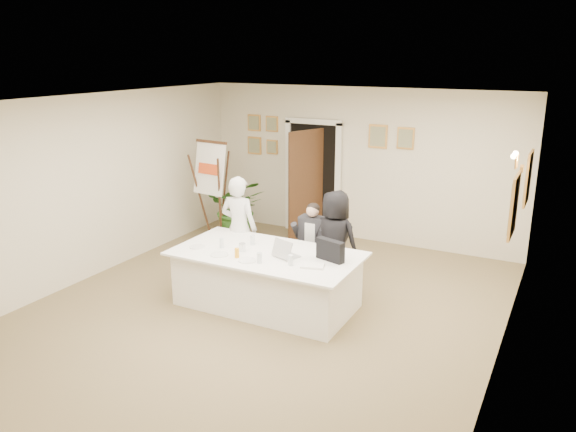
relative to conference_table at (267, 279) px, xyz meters
The scene contains 28 objects.
floor 0.42m from the conference_table, 76.65° to the right, with size 7.00×7.00×0.00m, color olive.
ceiling 2.41m from the conference_table, 76.65° to the right, with size 6.00×7.00×0.02m, color white.
wall_back 3.51m from the conference_table, 89.43° to the left, with size 6.00×0.10×2.80m, color beige.
wall_front 3.78m from the conference_table, 89.47° to the right, with size 6.00×0.10×2.80m, color beige.
wall_left 3.14m from the conference_table, behind, with size 0.10×7.00×2.80m, color beige.
wall_right 3.20m from the conference_table, ahead, with size 0.10×7.00×2.80m, color beige.
doorway 3.35m from the conference_table, 104.95° to the left, with size 1.14×0.86×2.20m.
pictures_back_wall 3.71m from the conference_table, 102.97° to the left, with size 3.40×0.06×0.80m, color gold, non-canonical shape.
pictures_right_wall 3.46m from the conference_table, 19.41° to the left, with size 0.06×2.20×0.80m, color gold, non-canonical shape.
wall_sconce 3.56m from the conference_table, 19.84° to the left, with size 0.20×0.30×0.24m, color gold, non-canonical shape.
conference_table is the anchor object (origin of this frame).
seated_man 1.03m from the conference_table, 77.96° to the left, with size 0.54×0.58×1.27m, color black, non-canonical shape.
flip_chart 2.90m from the conference_table, 138.83° to the left, with size 0.66×0.44×1.86m.
standing_man 1.17m from the conference_table, 142.04° to the left, with size 0.59×0.39×1.61m, color silver.
standing_woman 1.16m from the conference_table, 56.41° to the left, with size 0.74×0.48×1.51m, color black.
potted_palm 3.08m from the conference_table, 129.82° to the left, with size 1.04×0.90×1.16m, color #2B5F1F.
laptop 0.60m from the conference_table, ahead, with size 0.33×0.35×0.28m, color #B7BABC, non-canonical shape.
laptop_bag 1.03m from the conference_table, ahead, with size 0.40×0.11×0.28m, color black.
paper_stack 0.89m from the conference_table, 13.23° to the right, with size 0.29×0.20×0.03m, color white.
plate_left 1.06m from the conference_table, 164.64° to the right, with size 0.22×0.22×0.01m, color white.
plate_mid 0.74m from the conference_table, 143.78° to the right, with size 0.24×0.24×0.01m, color white.
plate_near 0.55m from the conference_table, 99.99° to the right, with size 0.24×0.24×0.01m, color white.
glass_a 0.80m from the conference_table, 169.63° to the right, with size 0.06×0.06×0.14m, color silver.
glass_b 0.60m from the conference_table, 73.33° to the right, with size 0.07×0.07×0.14m, color silver.
glass_c 0.73m from the conference_table, 28.05° to the right, with size 0.06×0.06×0.14m, color silver.
glass_d 0.59m from the conference_table, 150.04° to the left, with size 0.07×0.07×0.14m, color silver.
oj_glass 0.62m from the conference_table, 125.83° to the right, with size 0.06×0.06×0.13m, color orange.
steel_jug 0.55m from the conference_table, 162.91° to the right, with size 0.09×0.09×0.11m, color silver.
Camera 1 is at (3.53, -6.05, 3.37)m, focal length 35.00 mm.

